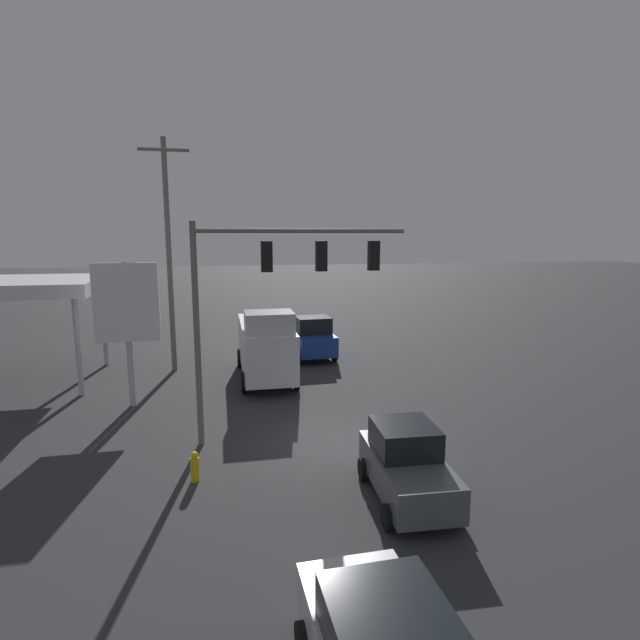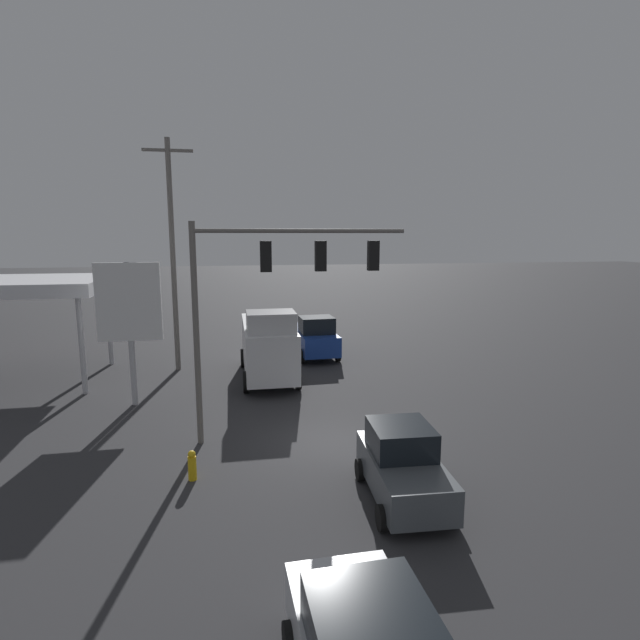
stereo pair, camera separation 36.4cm
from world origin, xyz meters
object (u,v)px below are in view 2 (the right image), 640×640
(utility_pole, at_px, (173,252))
(hatchback_crossing, at_px, (403,465))
(delivery_truck, at_px, (268,344))
(fire_hydrant, at_px, (192,465))
(pickup_parked, at_px, (314,337))
(price_sign, at_px, (129,307))
(traffic_signal_assembly, at_px, (274,280))

(utility_pole, height_order, hatchback_crossing, utility_pole)
(utility_pole, bearing_deg, delivery_truck, 150.85)
(fire_hydrant, bearing_deg, pickup_parked, -113.07)
(hatchback_crossing, bearing_deg, price_sign, -134.90)
(hatchback_crossing, distance_m, fire_hydrant, 5.92)
(traffic_signal_assembly, height_order, utility_pole, utility_pole)
(fire_hydrant, bearing_deg, hatchback_crossing, 159.22)
(traffic_signal_assembly, xyz_separation_m, price_sign, (5.39, -4.42, -1.38))
(utility_pole, relative_size, price_sign, 1.98)
(delivery_truck, height_order, fire_hydrant, delivery_truck)
(pickup_parked, bearing_deg, price_sign, -53.88)
(pickup_parked, relative_size, fire_hydrant, 6.00)
(hatchback_crossing, bearing_deg, delivery_truck, -165.03)
(price_sign, xyz_separation_m, hatchback_crossing, (-8.25, 9.14, -3.12))
(price_sign, bearing_deg, delivery_truck, -154.17)
(price_sign, bearing_deg, traffic_signal_assembly, 140.63)
(delivery_truck, distance_m, hatchback_crossing, 12.20)
(fire_hydrant, bearing_deg, utility_pole, -83.09)
(hatchback_crossing, xyz_separation_m, fire_hydrant, (5.51, -2.09, -0.51))
(fire_hydrant, bearing_deg, delivery_truck, -106.93)
(hatchback_crossing, xyz_separation_m, pickup_parked, (-0.43, -16.05, 0.16))
(traffic_signal_assembly, relative_size, price_sign, 1.26)
(utility_pole, height_order, fire_hydrant, utility_pole)
(traffic_signal_assembly, bearing_deg, fire_hydrant, 44.75)
(traffic_signal_assembly, distance_m, fire_hydrant, 6.24)
(traffic_signal_assembly, xyz_separation_m, delivery_truck, (-0.34, -7.20, -3.75))
(price_sign, bearing_deg, utility_pole, -103.31)
(price_sign, bearing_deg, fire_hydrant, 111.25)
(hatchback_crossing, bearing_deg, utility_pole, -151.06)
(delivery_truck, relative_size, fire_hydrant, 7.74)
(utility_pole, relative_size, pickup_parked, 2.19)
(traffic_signal_assembly, distance_m, delivery_truck, 8.12)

